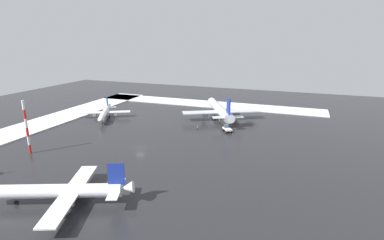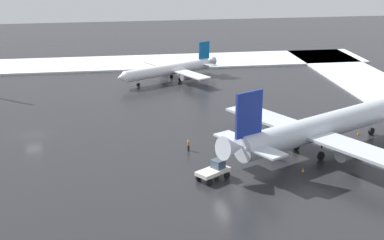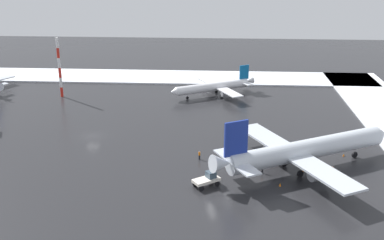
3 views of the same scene
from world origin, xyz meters
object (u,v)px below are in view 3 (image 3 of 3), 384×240
(ground_crew_near_tug, at_px, (332,170))
(traffic_cone_near_nose, at_px, (344,155))
(ground_crew_mid_apron, at_px, (199,155))
(traffic_cone_wingtip_side, at_px, (303,170))
(airplane_far_rear, at_px, (214,87))
(antenna_mast, at_px, (59,68))
(traffic_cone_mid_line, at_px, (280,185))
(pushback_tug, at_px, (208,179))
(airplane_parked_starboard, at_px, (304,150))
(ground_crew_beside_wing, at_px, (262,168))

(ground_crew_near_tug, bearing_deg, traffic_cone_near_nose, 29.16)
(ground_crew_mid_apron, relative_size, traffic_cone_wingtip_side, 3.11)
(airplane_far_rear, bearing_deg, antenna_mast, -23.56)
(antenna_mast, relative_size, traffic_cone_mid_line, 29.11)
(pushback_tug, bearing_deg, ground_crew_mid_apron, 64.67)
(pushback_tug, xyz_separation_m, ground_crew_near_tug, (-21.96, -5.49, -0.31))
(pushback_tug, height_order, traffic_cone_mid_line, pushback_tug)
(ground_crew_mid_apron, xyz_separation_m, traffic_cone_wingtip_side, (-19.03, 3.95, -0.70))
(pushback_tug, height_order, ground_crew_mid_apron, pushback_tug)
(traffic_cone_near_nose, bearing_deg, airplane_parked_starboard, 35.39)
(airplane_far_rear, bearing_deg, airplane_parked_starboard, 81.82)
(ground_crew_near_tug, bearing_deg, airplane_parked_starboard, 121.85)
(airplane_far_rear, bearing_deg, ground_crew_beside_wing, 72.69)
(ground_crew_beside_wing, bearing_deg, ground_crew_near_tug, 127.88)
(ground_crew_near_tug, distance_m, traffic_cone_mid_line, 10.85)
(ground_crew_mid_apron, distance_m, traffic_cone_mid_line, 17.41)
(ground_crew_near_tug, height_order, traffic_cone_wingtip_side, ground_crew_near_tug)
(airplane_parked_starboard, xyz_separation_m, traffic_cone_mid_line, (4.81, 6.93, -3.51))
(pushback_tug, distance_m, ground_crew_near_tug, 22.64)
(ground_crew_mid_apron, bearing_deg, pushback_tug, -25.54)
(airplane_far_rear, bearing_deg, ground_crew_mid_apron, 58.66)
(airplane_far_rear, relative_size, pushback_tug, 4.62)
(airplane_far_rear, xyz_separation_m, ground_crew_mid_apron, (2.09, 42.36, -1.51))
(airplane_parked_starboard, bearing_deg, traffic_cone_wingtip_side, -113.33)
(ground_crew_near_tug, distance_m, traffic_cone_wingtip_side, 5.02)
(ground_crew_near_tug, bearing_deg, airplane_far_rear, 79.43)
(airplane_parked_starboard, distance_m, ground_crew_beside_wing, 8.23)
(antenna_mast, xyz_separation_m, traffic_cone_near_nose, (-66.95, 35.64, -7.73))
(pushback_tug, distance_m, traffic_cone_wingtip_side, 18.49)
(pushback_tug, bearing_deg, antenna_mast, 94.41)
(ground_crew_mid_apron, relative_size, ground_crew_beside_wing, 1.00)
(ground_crew_near_tug, relative_size, ground_crew_mid_apron, 1.00)
(ground_crew_mid_apron, xyz_separation_m, ground_crew_beside_wing, (-11.52, 5.29, 0.00))
(airplane_parked_starboard, distance_m, traffic_cone_near_nose, 11.48)
(antenna_mast, height_order, traffic_cone_wingtip_side, antenna_mast)
(ground_crew_beside_wing, relative_size, traffic_cone_near_nose, 3.11)
(airplane_far_rear, relative_size, traffic_cone_mid_line, 42.23)
(ground_crew_near_tug, relative_size, traffic_cone_mid_line, 3.11)
(ground_crew_mid_apron, height_order, traffic_cone_wingtip_side, ground_crew_mid_apron)
(ground_crew_mid_apron, distance_m, traffic_cone_near_nose, 28.06)
(airplane_parked_starboard, bearing_deg, ground_crew_beside_wing, 167.53)
(ground_crew_mid_apron, xyz_separation_m, antenna_mast, (39.08, -38.79, 7.03))
(traffic_cone_wingtip_side, bearing_deg, pushback_tug, 21.58)
(ground_crew_beside_wing, height_order, traffic_cone_near_nose, ground_crew_beside_wing)
(traffic_cone_near_nose, distance_m, traffic_cone_mid_line, 19.08)
(airplane_parked_starboard, xyz_separation_m, antenna_mast, (58.04, -41.97, 4.22))
(ground_crew_near_tug, distance_m, antenna_mast, 77.11)
(traffic_cone_near_nose, bearing_deg, ground_crew_beside_wing, 27.30)
(ground_crew_mid_apron, height_order, traffic_cone_mid_line, ground_crew_mid_apron)
(airplane_parked_starboard, height_order, antenna_mast, antenna_mast)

